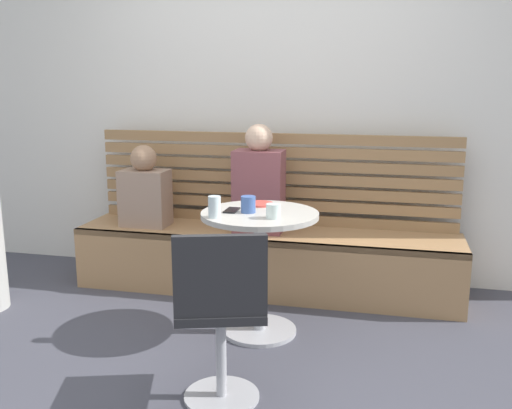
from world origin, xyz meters
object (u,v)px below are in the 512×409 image
white_chair (221,312)px  person_child_left (145,191)px  cafe_table (260,249)px  cup_mug_blue (248,204)px  booth_bench (265,261)px  phone_on_table (232,210)px  cup_glass_tall (215,207)px  plate_small (260,204)px  cup_glass_short (273,211)px  person_adult (259,184)px

white_chair → person_child_left: size_ratio=1.44×
cafe_table → white_chair: bearing=-89.6°
person_child_left → cup_mug_blue: bearing=-35.8°
booth_bench → phone_on_table: bearing=-94.1°
cup_glass_tall → plate_small: cup_glass_tall is taller
cafe_table → cup_glass_tall: bearing=-139.3°
booth_bench → white_chair: bearing=-85.3°
cup_glass_short → person_adult: bearing=108.3°
cup_glass_tall → plate_small: size_ratio=0.71×
person_child_left → phone_on_table: bearing=-38.2°
white_chair → person_adult: size_ratio=1.13×
white_chair → phone_on_table: size_ratio=6.07×
phone_on_table → person_child_left: bearing=-38.2°
cafe_table → cup_glass_short: cup_glass_short is taller
booth_bench → person_child_left: size_ratio=4.58×
person_adult → cup_mug_blue: person_adult is taller
cafe_table → person_adult: 0.75m
white_chair → cup_glass_short: bearing=81.8°
person_child_left → cup_glass_short: (1.11, -0.78, 0.08)m
cafe_table → white_chair: 0.81m
person_child_left → cup_mug_blue: size_ratio=6.20×
person_adult → cup_mug_blue: bearing=-81.9°
cup_mug_blue → cup_glass_tall: 0.22m
person_adult → cup_mug_blue: 0.71m
cup_glass_short → phone_on_table: 0.30m
person_child_left → white_chair: bearing=-55.4°
cup_glass_tall → booth_bench: bearing=83.7°
booth_bench → cup_mug_blue: bearing=-85.7°
white_chair → person_adult: 1.53m
booth_bench → person_child_left: (-0.89, -0.03, 0.48)m
cup_mug_blue → booth_bench: bearing=94.3°
cup_mug_blue → phone_on_table: cup_mug_blue is taller
person_child_left → phone_on_table: size_ratio=4.21×
booth_bench → plate_small: 0.73m
person_adult → phone_on_table: size_ratio=5.38×
cup_glass_short → cup_mug_blue: bearing=148.3°
booth_bench → phone_on_table: size_ratio=19.29×
white_chair → cup_mug_blue: (-0.07, 0.79, 0.32)m
person_adult → cup_glass_tall: size_ratio=6.27×
white_chair → plate_small: white_chair is taller
white_chair → person_child_left: 1.80m
cup_glass_tall → phone_on_table: (0.05, 0.18, -0.06)m
booth_bench → white_chair: size_ratio=3.18×
booth_bench → cup_glass_short: (0.22, -0.82, 0.56)m
person_adult → phone_on_table: (-0.00, -0.68, -0.03)m
cafe_table → plate_small: size_ratio=4.35×
booth_bench → person_child_left: 1.01m
cup_glass_tall → person_child_left: bearing=133.3°
booth_bench → person_child_left: person_child_left is taller
person_adult → cup_glass_short: bearing=-71.7°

